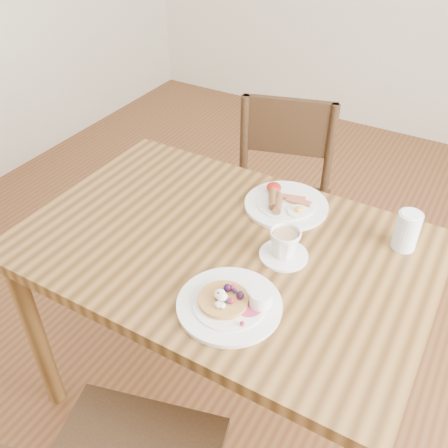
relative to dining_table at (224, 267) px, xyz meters
name	(u,v)px	position (x,y,z in m)	size (l,w,h in m)	color
ground	(224,391)	(0.00, 0.00, -0.65)	(5.00, 5.00, 0.00)	#5A3119
dining_table	(224,267)	(0.00, 0.00, 0.00)	(1.20, 0.80, 0.75)	brown
chair_far	(279,198)	(-0.10, 0.64, -0.16)	(0.52, 0.52, 0.88)	#362113
pancake_plate	(232,303)	(0.14, -0.21, 0.11)	(0.27, 0.27, 0.06)	white
breakfast_plate	(285,203)	(0.08, 0.26, 0.11)	(0.27, 0.27, 0.04)	white
teacup_saucer	(285,245)	(0.18, 0.03, 0.14)	(0.14, 0.14, 0.09)	white
water_glass	(407,231)	(0.46, 0.25, 0.16)	(0.07, 0.07, 0.12)	silver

